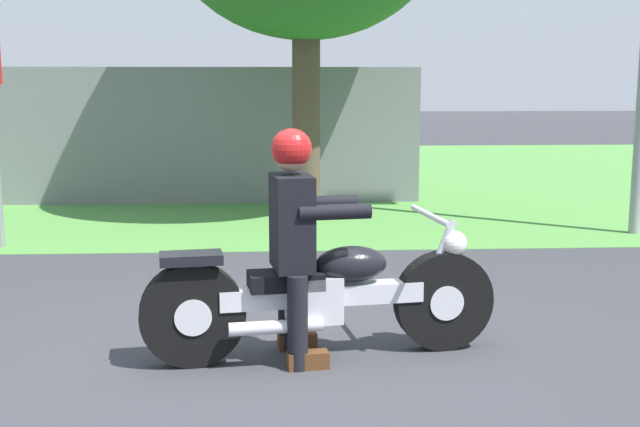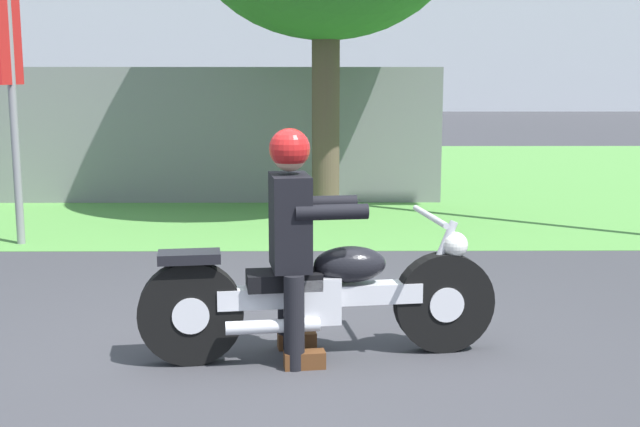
% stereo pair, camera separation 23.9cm
% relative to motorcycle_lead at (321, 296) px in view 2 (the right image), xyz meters
% --- Properties ---
extents(ground, '(120.00, 120.00, 0.00)m').
position_rel_motorcycle_lead_xyz_m(ground, '(-0.27, -0.12, -0.38)').
color(ground, '#38383D').
extents(grass_verge, '(60.00, 12.00, 0.01)m').
position_rel_motorcycle_lead_xyz_m(grass_verge, '(-0.27, 9.03, -0.38)').
color(grass_verge, '#549342').
rests_on(grass_verge, ground).
extents(motorcycle_lead, '(2.16, 0.69, 0.87)m').
position_rel_motorcycle_lead_xyz_m(motorcycle_lead, '(0.00, 0.00, 0.00)').
color(motorcycle_lead, black).
rests_on(motorcycle_lead, ground).
extents(rider_lead, '(0.59, 0.51, 1.39)m').
position_rel_motorcycle_lead_xyz_m(rider_lead, '(-0.17, -0.02, 0.43)').
color(rider_lead, black).
rests_on(rider_lead, ground).
extents(sign_banner, '(0.08, 0.60, 2.60)m').
position_rel_motorcycle_lead_xyz_m(sign_banner, '(-3.02, 3.41, 1.34)').
color(sign_banner, gray).
rests_on(sign_banner, ground).
extents(fence_segment, '(7.00, 0.06, 1.80)m').
position_rel_motorcycle_lead_xyz_m(fence_segment, '(-1.84, 6.14, 0.52)').
color(fence_segment, slate).
rests_on(fence_segment, ground).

